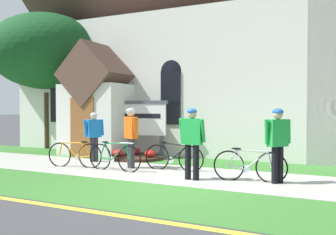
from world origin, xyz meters
TOP-DOWN VIEW (x-y plane):
  - ground at (0.00, 4.00)m, footprint 140.00×140.00m
  - sidewalk_slab at (-1.94, 1.60)m, footprint 32.00×2.64m
  - grass_verge at (-1.94, -0.85)m, footprint 32.00×2.27m
  - church_lawn at (-1.94, 3.84)m, footprint 24.00×1.83m
  - curb_paint_stripe at (-1.94, -2.13)m, footprint 28.00×0.16m
  - church_building at (-1.50, 8.96)m, footprint 15.37×10.79m
  - church_sign at (-2.74, 4.09)m, footprint 1.91×0.19m
  - flower_bed at (-2.75, 3.67)m, footprint 1.92×1.92m
  - bicycle_blue at (-3.46, 1.34)m, footprint 1.70×0.35m
  - bicycle_red at (1.62, 1.49)m, footprint 1.72×0.25m
  - bicycle_green at (-2.10, 1.35)m, footprint 1.73×0.12m
  - bicycle_silver at (-0.62, 2.08)m, footprint 1.73×0.13m
  - cyclist_in_blue_jersey at (-3.63, 2.49)m, footprint 0.42×0.59m
  - cyclist_in_yellow_jersey at (2.25, 1.54)m, footprint 0.52×0.58m
  - cyclist_in_orange_jersey at (-1.89, 1.91)m, footprint 0.56×0.56m
  - cyclist_in_green_jersey at (0.33, 1.07)m, footprint 0.67×0.30m
  - yard_deciduous_tree at (-7.79, 4.78)m, footprint 4.73×4.73m
  - distant_hill at (-8.59, 80.62)m, footprint 81.21×36.54m

SIDE VIEW (x-z plane):
  - ground at x=0.00m, z-range 0.00..0.00m
  - distant_hill at x=-8.59m, z-range -12.74..12.74m
  - curb_paint_stripe at x=-1.94m, z-range 0.00..0.01m
  - grass_verge at x=-1.94m, z-range 0.00..0.01m
  - church_lawn at x=-1.94m, z-range 0.00..0.01m
  - sidewalk_slab at x=-1.94m, z-range 0.00..0.01m
  - flower_bed at x=-2.75m, z-range -0.09..0.25m
  - bicycle_silver at x=-0.62m, z-range -0.04..0.79m
  - bicycle_blue at x=-3.46m, z-range -0.02..0.78m
  - bicycle_red at x=1.62m, z-range -0.03..0.79m
  - bicycle_green at x=-2.10m, z-range -0.03..0.80m
  - cyclist_in_blue_jersey at x=-3.63m, z-range 0.12..1.72m
  - cyclist_in_yellow_jersey at x=2.25m, z-range 0.16..1.89m
  - cyclist_in_orange_jersey at x=-1.89m, z-range 0.16..1.90m
  - cyclist_in_green_jersey at x=0.33m, z-range 0.16..1.90m
  - church_sign at x=-2.74m, z-range 0.31..2.30m
  - yard_deciduous_tree at x=-7.79m, z-range 1.26..6.97m
  - church_building at x=-1.50m, z-range -1.96..11.84m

